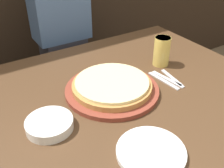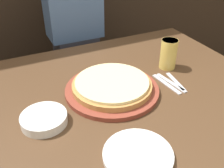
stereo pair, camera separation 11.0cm
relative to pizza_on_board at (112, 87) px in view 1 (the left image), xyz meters
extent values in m
cube|color=#4C331E|center=(-0.03, -0.01, -0.41)|extent=(1.44, 1.04, 0.76)
cylinder|color=brown|center=(0.00, 0.00, -0.02)|extent=(0.40, 0.40, 0.02)
cylinder|color=#B77F42|center=(0.00, 0.00, 0.01)|extent=(0.34, 0.34, 0.02)
cylinder|color=beige|center=(0.00, 0.00, 0.02)|extent=(0.31, 0.31, 0.01)
cylinder|color=#E5C65B|center=(0.34, 0.08, 0.05)|extent=(0.08, 0.08, 0.15)
cylinder|color=white|center=(0.34, 0.08, 0.11)|extent=(0.08, 0.08, 0.02)
cylinder|color=white|center=(-0.08, -0.36, -0.02)|extent=(0.22, 0.22, 0.02)
cylinder|color=white|center=(-0.31, -0.07, -0.01)|extent=(0.17, 0.17, 0.04)
cube|color=silver|center=(0.25, -0.05, -0.02)|extent=(0.03, 0.18, 0.00)
cube|color=silver|center=(0.27, -0.05, -0.02)|extent=(0.04, 0.18, 0.00)
cube|color=silver|center=(0.30, -0.05, -0.02)|extent=(0.04, 0.15, 0.00)
cube|color=#33333D|center=(0.07, 0.71, -0.42)|extent=(0.26, 0.20, 0.74)
cube|color=#4C6B99|center=(0.07, 0.71, 0.16)|extent=(0.33, 0.20, 0.42)
camera|label=1|loc=(-0.49, -0.78, 0.62)|focal=42.00mm
camera|label=2|loc=(-0.40, -0.84, 0.62)|focal=42.00mm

